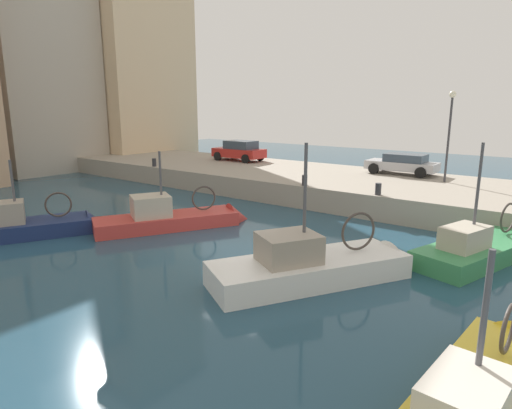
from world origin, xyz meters
TOP-DOWN VIEW (x-y plane):
  - water_surface at (0.00, 0.00)m, footprint 80.00×80.00m
  - quay_wall at (11.50, 0.00)m, footprint 9.00×56.00m
  - fishing_boat_white at (-0.72, -3.51)m, footprint 7.00×5.13m
  - fishing_boat_red at (0.69, 4.59)m, footprint 6.92×4.84m
  - fishing_boat_green at (4.75, -7.19)m, footprint 6.98×3.64m
  - fishing_boat_navy at (-3.86, 8.31)m, footprint 6.30×4.27m
  - parked_car_red at (13.39, 11.44)m, footprint 2.02×4.00m
  - parked_car_silver at (14.24, -0.68)m, footprint 1.91×4.14m
  - mooring_bollard_south at (7.35, -2.00)m, footprint 0.28×0.28m
  - mooring_bollard_mid at (7.35, 2.00)m, footprint 0.28×0.28m
  - mooring_bollard_north at (7.35, 14.00)m, footprint 0.28×0.28m
  - quay_streetlamp at (13.00, -3.47)m, footprint 0.36×0.36m
  - waterfront_building_west at (6.16, 26.94)m, footprint 8.11×8.04m
  - waterfront_building_west_mid at (14.60, 24.68)m, footprint 9.26×6.72m

SIDE VIEW (x-z plane):
  - water_surface at x=0.00m, z-range 0.00..0.00m
  - fishing_boat_green at x=4.75m, z-range -2.37..2.58m
  - fishing_boat_navy at x=-3.86m, z-range -1.88..2.14m
  - fishing_boat_white at x=-0.72m, z-range -2.45..2.71m
  - fishing_boat_red at x=0.69m, z-range -1.96..2.25m
  - quay_wall at x=11.50m, z-range 0.00..1.20m
  - mooring_bollard_south at x=7.35m, z-range 1.20..1.75m
  - mooring_bollard_mid at x=7.35m, z-range 1.20..1.75m
  - mooring_bollard_north at x=7.35m, z-range 1.20..1.75m
  - parked_car_silver at x=14.24m, z-range 1.23..2.47m
  - parked_car_red at x=13.39m, z-range 1.21..2.71m
  - quay_streetlamp at x=13.00m, z-range 2.04..6.87m
  - waterfront_building_west at x=6.16m, z-range 0.02..16.57m
  - waterfront_building_west_mid at x=14.60m, z-range 0.02..23.37m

